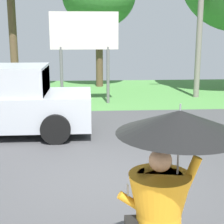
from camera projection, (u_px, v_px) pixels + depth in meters
The scene contains 4 objects.
ground_plane at pixel (101, 137), 9.60m from camera, with size 40.00×22.00×0.20m.
monk_pedestrian at pixel (164, 200), 3.39m from camera, with size 1.19×1.19×2.13m.
utility_pole at pixel (201, 8), 14.39m from camera, with size 1.80×0.24×7.07m.
roadside_billboard at pixel (84, 37), 13.34m from camera, with size 2.60×0.12×3.50m.
Camera 1 is at (-0.33, -6.26, 2.77)m, focal length 56.38 mm.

